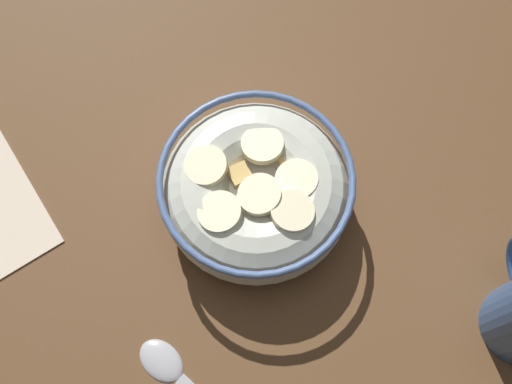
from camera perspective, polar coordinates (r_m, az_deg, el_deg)
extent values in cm
cube|color=brown|center=(56.72, 0.00, -1.36)|extent=(118.55, 118.55, 2.00)
cylinder|color=beige|center=(55.49, 0.00, -0.94)|extent=(8.72, 8.72, 0.60)
torus|color=beige|center=(52.87, 0.00, 0.03)|extent=(15.85, 15.85, 6.15)
torus|color=#4C6699|center=(50.26, 0.00, 1.10)|extent=(15.98, 15.98, 0.60)
cylinder|color=white|center=(51.71, 0.00, 0.49)|extent=(12.16, 12.16, 0.40)
cube|color=tan|center=(50.13, -2.49, -2.40)|extent=(2.21, 2.18, 0.85)
cube|color=tan|center=(51.37, -1.48, 1.59)|extent=(2.07, 2.09, 0.83)
cube|color=#B78947|center=(50.79, 1.66, 0.12)|extent=(1.84, 1.77, 0.94)
cube|color=tan|center=(50.39, 4.11, -1.94)|extent=(2.39, 2.38, 0.79)
cube|color=#AD7F42|center=(52.31, 1.26, 3.64)|extent=(1.74, 1.80, 0.91)
cube|color=tan|center=(50.23, 0.57, -2.70)|extent=(2.41, 2.42, 0.91)
cube|color=tan|center=(51.77, 2.92, 2.83)|extent=(2.20, 2.15, 0.94)
cube|color=#AD7F42|center=(51.40, 3.23, 1.06)|extent=(1.71, 1.77, 0.91)
cube|color=#AD7F42|center=(52.23, -4.71, 3.31)|extent=(2.38, 2.38, 0.82)
cube|color=#B78947|center=(52.84, 3.21, 4.78)|extent=(2.43, 2.43, 0.92)
cube|color=#AD7F42|center=(51.38, 5.21, 1.12)|extent=(2.25, 2.27, 0.86)
cube|color=tan|center=(52.65, -3.46, 4.81)|extent=(2.29, 2.29, 0.78)
cylinder|color=#F4EABC|center=(49.30, -3.29, -1.83)|extent=(3.61, 3.59, 1.30)
cylinder|color=#F4EABC|center=(51.35, 0.57, 4.28)|extent=(4.94, 4.90, 1.23)
cylinder|color=#F4EABC|center=(50.79, -4.53, 2.35)|extent=(4.28, 4.31, 1.05)
cylinder|color=#F4EABC|center=(49.57, 0.14, -0.27)|extent=(3.97, 3.96, 1.33)
cylinder|color=#F4EABC|center=(50.48, 3.68, 1.11)|extent=(4.50, 4.51, 1.12)
cylinder|color=#F4EABC|center=(49.20, 3.29, -1.75)|extent=(4.35, 4.37, 1.03)
ellipsoid|color=#A5A5AD|center=(53.19, -8.58, -14.75)|extent=(4.98, 4.71, 0.80)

